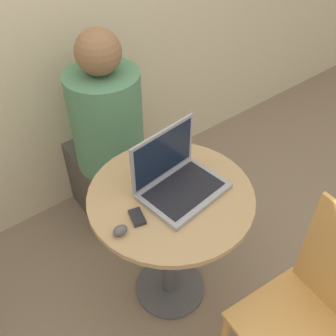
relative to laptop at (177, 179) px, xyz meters
name	(u,v)px	position (x,y,z in m)	size (l,w,h in m)	color
ground_plane	(170,288)	(-0.04, -0.01, -0.80)	(12.00, 12.00, 0.00)	#7F6B56
round_table	(171,223)	(-0.04, -0.01, -0.24)	(0.71, 0.71, 0.74)	#4C4C51
laptop	(177,179)	(0.00, 0.00, 0.00)	(0.37, 0.29, 0.26)	gray
cell_phone	(137,217)	(-0.23, -0.04, -0.05)	(0.07, 0.10, 0.02)	black
computer_mouse	(120,230)	(-0.33, -0.06, -0.04)	(0.06, 0.04, 0.04)	#4C4C51
chair_empty	(309,314)	(0.14, -0.66, -0.32)	(0.44, 0.44, 0.94)	tan
person_seated	(106,147)	(0.03, 0.69, -0.29)	(0.39, 0.60, 1.23)	#4C4742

